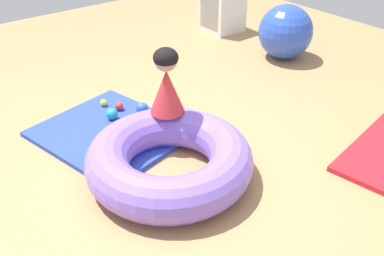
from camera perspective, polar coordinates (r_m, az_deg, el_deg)
ground_plane at (r=3.23m, az=-3.77°, el=-5.20°), size 8.00×8.00×0.00m
gym_mat_front at (r=3.64m, az=-10.45°, el=-0.59°), size 1.29×1.18×0.04m
inflatable_cushion at (r=3.05m, az=-2.95°, el=-4.11°), size 1.17×1.17×0.30m
child_in_red at (r=3.20m, az=-3.33°, el=6.02°), size 0.30×0.30×0.50m
play_ball_red at (r=3.90m, az=-9.45°, el=2.82°), size 0.07×0.07×0.07m
play_ball_teal at (r=3.76m, az=-10.36°, el=1.80°), size 0.10×0.10×0.10m
play_ball_yellow at (r=3.99m, az=-11.41°, el=3.23°), size 0.06×0.06×0.06m
play_ball_blue at (r=3.81m, az=-6.49°, el=2.59°), size 0.11×0.11×0.11m
exercise_ball_large at (r=5.03m, az=12.05°, el=12.11°), size 0.59×0.59×0.59m
storage_cube at (r=5.78m, az=3.78°, el=15.14°), size 0.44×0.44×0.56m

